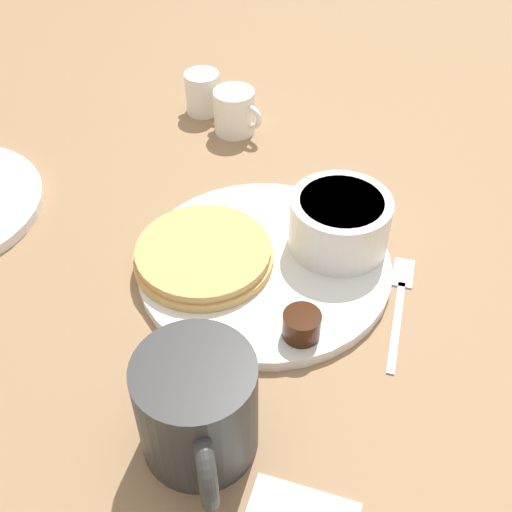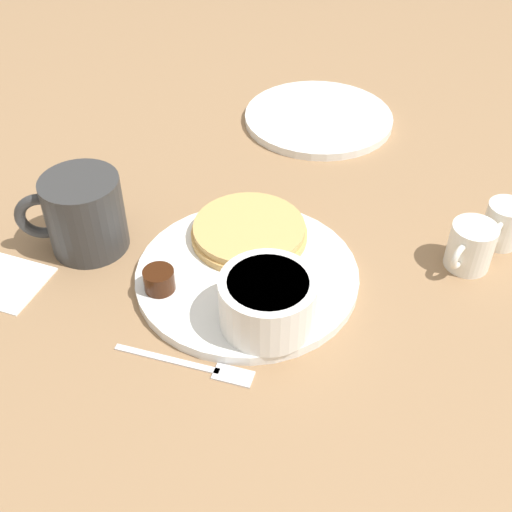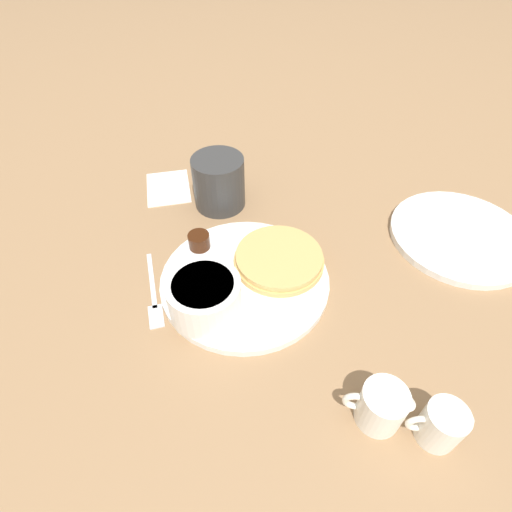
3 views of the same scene
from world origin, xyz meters
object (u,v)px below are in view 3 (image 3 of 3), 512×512
at_px(plate, 245,280).
at_px(creamer_pitcher_near, 381,406).
at_px(bowl, 204,296).
at_px(coffee_mug, 218,182).
at_px(creamer_pitcher_far, 441,424).
at_px(fork, 154,297).

distance_m(plate, creamer_pitcher_near, 0.26).
relative_size(bowl, coffee_mug, 0.81).
bearing_deg(bowl, coffee_mug, -22.99).
bearing_deg(creamer_pitcher_far, fork, 38.35).
xyz_separation_m(coffee_mug, fork, (-0.17, 0.16, -0.04)).
xyz_separation_m(creamer_pitcher_far, fork, (0.31, 0.25, -0.03)).
relative_size(plate, bowl, 2.52).
xyz_separation_m(bowl, coffee_mug, (0.23, -0.10, 0.00)).
relative_size(plate, creamer_pitcher_far, 3.91).
relative_size(bowl, creamer_pitcher_near, 1.48).
bearing_deg(coffee_mug, creamer_pitcher_far, -169.97).
bearing_deg(bowl, plate, -64.44).
bearing_deg(fork, creamer_pitcher_near, -143.70).
bearing_deg(fork, plate, -100.23).
height_order(creamer_pitcher_near, creamer_pitcher_far, creamer_pitcher_near).
bearing_deg(plate, creamer_pitcher_far, -158.48).
bearing_deg(creamer_pitcher_near, fork, 36.30).
bearing_deg(creamer_pitcher_near, bowl, 32.59).
distance_m(plate, coffee_mug, 0.20).
xyz_separation_m(plate, fork, (0.02, 0.13, -0.00)).
bearing_deg(plate, bowl, 115.56).
bearing_deg(creamer_pitcher_near, plate, 14.86).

